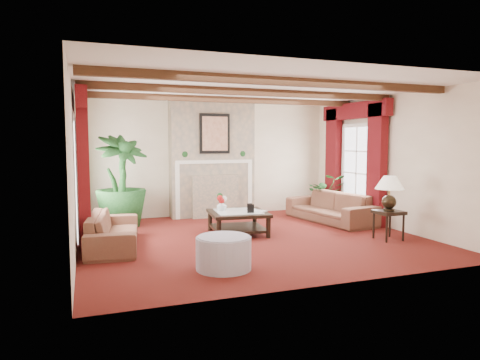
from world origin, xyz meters
name	(u,v)px	position (x,y,z in m)	size (l,w,h in m)	color
floor	(252,238)	(0.00, 0.00, 0.00)	(6.00, 6.00, 0.00)	#51130E
ceiling	(252,89)	(0.00, 0.00, 2.70)	(6.00, 6.00, 0.00)	white
back_wall	(210,159)	(0.00, 2.75, 1.35)	(6.00, 0.02, 2.70)	beige
left_wall	(74,168)	(-3.00, 0.00, 1.35)	(0.02, 5.50, 2.70)	beige
right_wall	(388,162)	(3.00, 0.00, 1.35)	(0.02, 5.50, 2.70)	beige
ceiling_beams	(252,92)	(0.00, 0.00, 2.64)	(6.00, 3.00, 0.12)	#341F10
fireplace	(212,102)	(0.00, 2.55, 2.70)	(2.00, 0.52, 2.70)	#A08667
french_door_left	(76,121)	(-2.97, 1.00, 2.13)	(0.10, 1.10, 2.16)	white
french_door_right	(358,125)	(2.97, 1.00, 2.13)	(0.10, 1.10, 2.16)	white
curtains_left	(81,97)	(-2.86, 1.00, 2.55)	(0.20, 2.40, 2.55)	#43090E
curtains_right	(355,106)	(2.86, 1.00, 2.55)	(0.20, 2.40, 2.55)	#43090E
sofa_left	(113,225)	(-2.42, 0.14, 0.38)	(0.80, 2.01, 0.77)	#3F111B
sofa_right	(330,202)	(2.23, 0.93, 0.43)	(0.95, 2.27, 0.86)	#3F111B
potted_palm	(121,201)	(-2.15, 1.94, 0.54)	(1.79, 2.19, 1.07)	black
small_plant	(326,199)	(2.58, 1.69, 0.39)	(1.16, 1.22, 0.78)	black
coffee_table	(238,223)	(-0.12, 0.40, 0.22)	(1.06, 1.06, 0.43)	black
side_table	(388,225)	(2.27, -0.96, 0.26)	(0.45, 0.45, 0.53)	black
ottoman	(224,253)	(-1.07, -1.67, 0.22)	(0.77, 0.77, 0.45)	#ACA4BA
table_lamp	(389,193)	(2.27, -0.96, 0.85)	(0.51, 0.51, 0.64)	black
flower_vase	(222,206)	(-0.38, 0.63, 0.53)	(0.25, 0.25, 0.19)	silver
book	(255,205)	(0.15, 0.20, 0.58)	(0.19, 0.14, 0.30)	black
photo_frame_a	(251,209)	(0.03, 0.13, 0.52)	(0.13, 0.02, 0.17)	black
photo_frame_b	(250,207)	(0.14, 0.46, 0.50)	(0.11, 0.02, 0.14)	black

